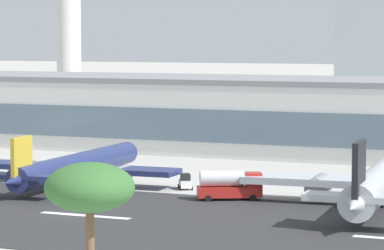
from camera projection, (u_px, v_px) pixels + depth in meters
The scene contains 9 objects.
ground_plane at pixel (71, 215), 124.49m from camera, with size 1400.00×1400.00×0.00m, color #B2AFA8.
runway_strip at pixel (72, 215), 124.69m from camera, with size 800.00×40.20×0.08m, color #2D2D30.
runway_centreline_dash_4 at pixel (85, 215), 123.96m from camera, with size 12.00×1.20×0.01m, color white.
terminal_building at pixel (321, 117), 188.93m from camera, with size 199.22×29.11×14.00m.
airliner_gold_tail_gate_1 at pixel (73, 167), 150.10m from camera, with size 31.80×40.35×8.42m.
airliner_black_tail_gate_2 at pixel (380, 181), 130.92m from camera, with size 36.44×48.31×10.09m.
service_fuel_truck_0 at pixel (230, 185), 135.95m from camera, with size 8.74×6.24×3.95m.
service_baggage_tug_1 at pixel (185, 182), 146.00m from camera, with size 3.03×3.57×2.20m.
palm_tree_1 at pixel (90, 190), 67.70m from camera, with size 6.01×6.01×13.33m.
Camera 1 is at (61.11, -107.87, 21.54)m, focal length 96.15 mm.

